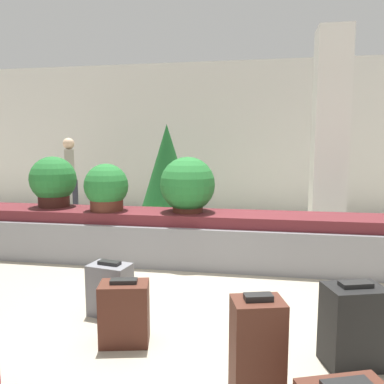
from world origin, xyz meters
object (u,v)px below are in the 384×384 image
(potted_plant_0, at_px, (106,188))
(decorated_tree, at_px, (167,171))
(pillar, at_px, (329,135))
(traveler_0, at_px, (70,171))
(potted_plant_1, at_px, (188,186))
(potted_plant_2, at_px, (53,182))
(suitcase_3, at_px, (124,313))
(suitcase_4, at_px, (353,326))
(suitcase_1, at_px, (257,364))
(suitcase_5, at_px, (110,289))

(potted_plant_0, bearing_deg, decorated_tree, 81.73)
(pillar, bearing_deg, traveler_0, 170.26)
(potted_plant_0, distance_m, potted_plant_1, 1.03)
(potted_plant_2, bearing_deg, potted_plant_1, -2.70)
(traveler_0, bearing_deg, pillar, 52.16)
(suitcase_3, bearing_deg, decorated_tree, 86.79)
(suitcase_4, relative_size, decorated_tree, 0.32)
(pillar, relative_size, suitcase_3, 6.55)
(pillar, xyz_separation_m, traveler_0, (-4.78, 0.82, -0.66))
(suitcase_1, height_order, potted_plant_0, potted_plant_0)
(traveler_0, xyz_separation_m, decorated_tree, (2.12, -0.49, 0.05))
(pillar, bearing_deg, potted_plant_2, -158.01)
(suitcase_1, bearing_deg, traveler_0, 110.97)
(potted_plant_1, relative_size, traveler_0, 0.43)
(suitcase_1, height_order, suitcase_3, suitcase_1)
(suitcase_3, height_order, traveler_0, traveler_0)
(suitcase_4, xyz_separation_m, decorated_tree, (-2.21, 3.98, 0.72))
(potted_plant_0, xyz_separation_m, traveler_0, (-1.82, 2.52, 0.03))
(suitcase_3, distance_m, suitcase_5, 0.52)
(suitcase_4, height_order, potted_plant_0, potted_plant_0)
(pillar, distance_m, suitcase_4, 3.91)
(suitcase_4, distance_m, suitcase_5, 1.92)
(suitcase_1, bearing_deg, decorated_tree, 94.02)
(suitcase_4, bearing_deg, suitcase_1, -150.38)
(suitcase_5, distance_m, potted_plant_2, 2.35)
(potted_plant_2, relative_size, traveler_0, 0.42)
(potted_plant_0, relative_size, traveler_0, 0.37)
(suitcase_4, distance_m, potted_plant_0, 3.24)
(potted_plant_0, xyz_separation_m, decorated_tree, (0.30, 2.03, 0.08))
(suitcase_3, bearing_deg, traveler_0, 109.42)
(suitcase_1, distance_m, traveler_0, 6.36)
(suitcase_1, relative_size, potted_plant_1, 1.05)
(pillar, height_order, potted_plant_2, pillar)
(potted_plant_1, height_order, traveler_0, traveler_0)
(suitcase_5, bearing_deg, suitcase_3, -45.94)
(suitcase_1, distance_m, decorated_tree, 4.95)
(potted_plant_2, height_order, decorated_tree, decorated_tree)
(pillar, xyz_separation_m, suitcase_1, (-1.08, -4.31, -1.25))
(traveler_0, bearing_deg, suitcase_3, 3.53)
(suitcase_1, xyz_separation_m, traveler_0, (-3.70, 5.13, 0.59))
(pillar, relative_size, potted_plant_0, 5.39)
(potted_plant_2, relative_size, decorated_tree, 0.37)
(suitcase_3, height_order, potted_plant_2, potted_plant_2)
(pillar, bearing_deg, decorated_tree, 172.96)
(suitcase_1, bearing_deg, suitcase_3, 129.86)
(pillar, bearing_deg, potted_plant_0, -150.10)
(pillar, distance_m, potted_plant_1, 2.60)
(potted_plant_0, xyz_separation_m, potted_plant_1, (1.02, 0.09, 0.04))
(potted_plant_2, bearing_deg, traveler_0, 113.05)
(suitcase_1, xyz_separation_m, potted_plant_1, (-0.85, 2.70, 0.61))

